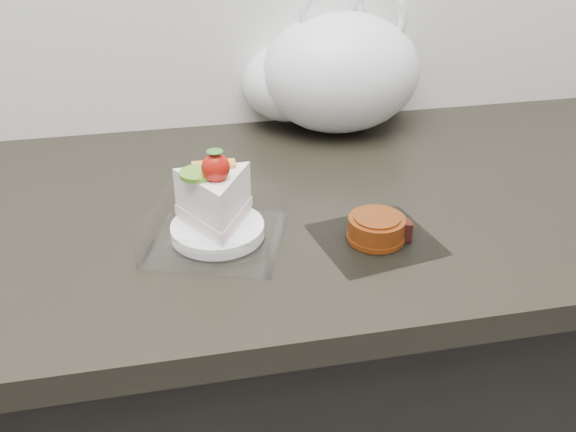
{
  "coord_description": "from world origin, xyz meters",
  "views": [
    {
      "loc": [
        -0.02,
        0.86,
        1.36
      ],
      "look_at": [
        0.12,
        1.57,
        0.94
      ],
      "focal_mm": 40.0,
      "sensor_mm": 36.0,
      "label": 1
    }
  ],
  "objects": [
    {
      "name": "plastic_bag",
      "position": [
        0.27,
        1.94,
        1.01
      ],
      "size": [
        0.34,
        0.26,
        0.27
      ],
      "rotation": [
        0.0,
        0.0,
        -0.15
      ],
      "color": "white",
      "rests_on": "counter"
    },
    {
      "name": "counter",
      "position": [
        0.0,
        1.69,
        0.45
      ],
      "size": [
        2.04,
        0.64,
        0.9
      ],
      "color": "black",
      "rests_on": "ground"
    },
    {
      "name": "cake_tray",
      "position": [
        0.03,
        1.6,
        0.94
      ],
      "size": [
        0.22,
        0.22,
        0.13
      ],
      "rotation": [
        0.0,
        0.0,
        -0.33
      ],
      "color": "white",
      "rests_on": "counter"
    },
    {
      "name": "mooncake_wrap",
      "position": [
        0.24,
        1.55,
        0.91
      ],
      "size": [
        0.18,
        0.17,
        0.04
      ],
      "rotation": [
        0.0,
        0.0,
        0.36
      ],
      "color": "white",
      "rests_on": "counter"
    }
  ]
}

